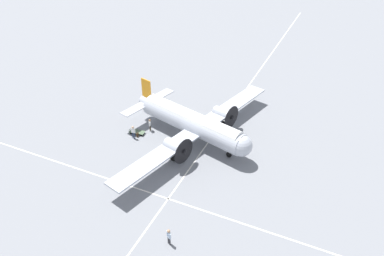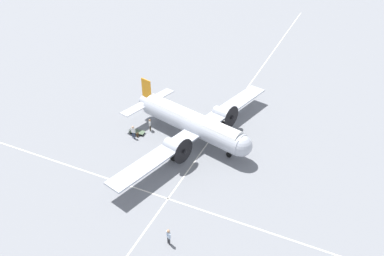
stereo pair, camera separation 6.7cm
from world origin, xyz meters
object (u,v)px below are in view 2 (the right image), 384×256
Objects in this scene: passenger_boarding at (150,124)px; suitcase_near_door at (138,135)px; crew_foreground at (168,235)px; baggage_cart at (137,132)px; airliner_main at (195,124)px; ramp_agent at (133,131)px.

suitcase_near_door is (-1.89, 0.80, -0.79)m from passenger_boarding.
baggage_cart is at bearing -20.39° from crew_foreground.
passenger_boarding is (-0.36, 6.24, -1.50)m from airliner_main.
ramp_agent is (12.90, 11.76, -0.01)m from crew_foreground.
passenger_boarding reaches higher than suitcase_near_door.
airliner_main is at bearing 78.73° from passenger_boarding.
baggage_cart is at bearing -57.60° from passenger_boarding.
baggage_cart is (0.58, 0.42, -0.01)m from suitcase_near_door.
ramp_agent is at bearing -87.34° from baggage_cart.
passenger_boarding is 2.20m from suitcase_near_door.
crew_foreground is at bearing -49.20° from ramp_agent.
crew_foreground is at bearing -139.36° from suitcase_near_door.
airliner_main is 6.43m from passenger_boarding.
airliner_main is 45.93× the size of suitcase_near_door.
ramp_agent is 0.88× the size of baggage_cart.
passenger_boarding is 0.84× the size of baggage_cart.
baggage_cart is (1.08, 0.16, -0.85)m from ramp_agent.
crew_foreground reaches higher than passenger_boarding.
airliner_main is at bearing 6.68° from baggage_cart.
passenger_boarding is at bearing 64.46° from ramp_agent.
airliner_main is 7.74m from suitcase_near_door.
ramp_agent is (-2.75, 7.31, -1.45)m from airliner_main.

